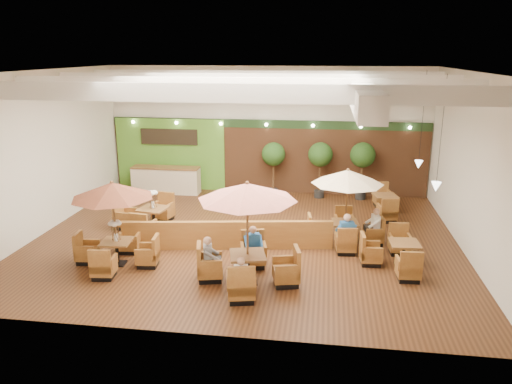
% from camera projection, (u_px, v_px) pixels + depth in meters
% --- Properties ---
extents(room, '(14.04, 14.00, 5.52)m').
position_uv_depth(room, '(257.00, 126.00, 16.98)').
color(room, '#381E0F').
rests_on(room, ground).
extents(service_counter, '(3.00, 0.75, 1.18)m').
position_uv_depth(service_counter, '(166.00, 180.00, 22.14)').
color(service_counter, beige).
rests_on(service_counter, ground).
extents(booth_divider, '(6.61, 1.22, 0.92)m').
position_uv_depth(booth_divider, '(228.00, 235.00, 15.83)').
color(booth_divider, brown).
rests_on(booth_divider, ground).
extents(table_0, '(2.55, 2.55, 2.56)m').
position_uv_depth(table_0, '(114.00, 208.00, 14.33)').
color(table_0, brown).
rests_on(table_0, ground).
extents(table_1, '(2.92, 2.92, 2.86)m').
position_uv_depth(table_1, '(247.00, 215.00, 13.13)').
color(table_1, brown).
rests_on(table_1, ground).
extents(table_2, '(2.50, 2.50, 2.52)m').
position_uv_depth(table_2, '(347.00, 192.00, 16.01)').
color(table_2, brown).
rests_on(table_2, ground).
extents(table_3, '(1.95, 2.84, 1.59)m').
position_uv_depth(table_3, '(146.00, 217.00, 17.56)').
color(table_3, brown).
rests_on(table_3, ground).
extents(table_4, '(1.71, 2.53, 0.94)m').
position_uv_depth(table_4, '(394.00, 254.00, 14.61)').
color(table_4, brown).
rests_on(table_4, ground).
extents(table_5, '(1.01, 2.66, 0.96)m').
position_uv_depth(table_5, '(385.00, 205.00, 19.32)').
color(table_5, brown).
rests_on(table_5, ground).
extents(topiary_0, '(1.01, 1.01, 2.35)m').
position_uv_depth(topiary_0, '(273.00, 156.00, 21.36)').
color(topiary_0, black).
rests_on(topiary_0, ground).
extents(topiary_1, '(1.03, 1.03, 2.40)m').
position_uv_depth(topiary_1, '(320.00, 157.00, 21.08)').
color(topiary_1, black).
rests_on(topiary_1, ground).
extents(topiary_2, '(1.05, 1.05, 2.45)m').
position_uv_depth(topiary_2, '(363.00, 157.00, 20.83)').
color(topiary_2, black).
rests_on(topiary_2, ground).
extents(diner_0, '(0.39, 0.33, 0.73)m').
position_uv_depth(diner_0, '(241.00, 274.00, 12.45)').
color(diner_0, white).
rests_on(diner_0, ground).
extents(diner_1, '(0.42, 0.39, 0.78)m').
position_uv_depth(diner_1, '(253.00, 242.00, 14.44)').
color(diner_1, '#2660A6').
rests_on(diner_1, ground).
extents(diner_2, '(0.38, 0.43, 0.81)m').
position_uv_depth(diner_2, '(210.00, 254.00, 13.59)').
color(diner_2, gray).
rests_on(diner_2, ground).
extents(diner_3, '(0.45, 0.39, 0.85)m').
position_uv_depth(diner_3, '(346.00, 230.00, 15.39)').
color(diner_3, '#2660A6').
rests_on(diner_3, ground).
extents(diner_4, '(0.35, 0.40, 0.77)m').
position_uv_depth(diner_4, '(374.00, 222.00, 16.15)').
color(diner_4, white).
rests_on(diner_4, ground).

